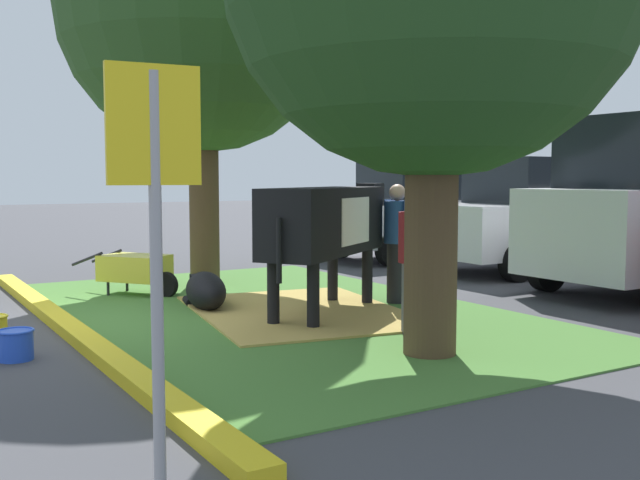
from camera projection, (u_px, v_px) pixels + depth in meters
ground_plane at (89, 325)px, 8.40m from camera, size 80.00×80.00×0.00m
grass_island at (281, 311)px, 9.23m from camera, size 8.03×4.83×0.02m
curb_yellow at (70, 329)px, 7.90m from camera, size 9.23×0.24×0.12m
hay_bedding at (299, 312)px, 9.08m from camera, size 3.55×2.89×0.04m
shade_tree_left at (202, 10)px, 11.26m from camera, size 4.36×4.36×6.42m
cow_holstein at (327, 222)px, 8.97m from camera, size 2.13×2.76×1.59m
calf_lying at (205, 291)px, 9.38m from camera, size 1.33×0.72×0.48m
person_handler at (397, 240)px, 9.73m from camera, size 0.53×0.34×1.59m
person_visitor_near at (414, 259)px, 7.80m from camera, size 0.34×0.49×1.52m
wheelbarrow at (136, 269)px, 10.44m from camera, size 1.44×1.26×0.63m
parking_sign at (155, 204)px, 3.46m from camera, size 0.08×0.44×2.20m
bucket_blue at (16, 344)px, 6.77m from camera, size 0.34×0.34×0.28m
sedan_silver at (421, 211)px, 15.30m from camera, size 2.03×4.41×2.02m
hatchback_white at (537, 216)px, 13.29m from camera, size 2.03×4.41×2.02m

